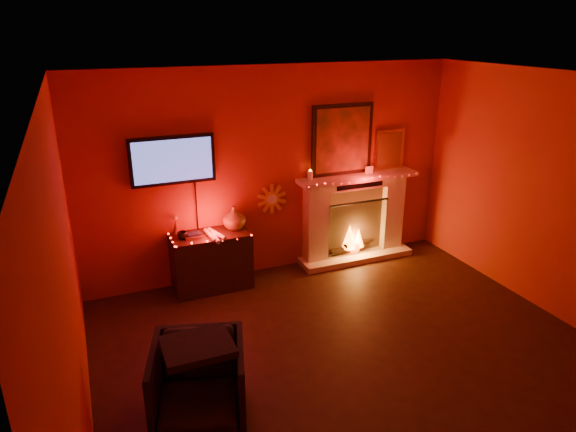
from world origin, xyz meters
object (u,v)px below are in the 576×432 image
at_px(sunburst_clock, 272,199).
at_px(armchair, 199,382).
at_px(tv, 173,160).
at_px(fireplace, 354,209).

bearing_deg(sunburst_clock, armchair, -123.07).
bearing_deg(armchair, tv, 98.31).
relative_size(tv, armchair, 1.59).
bearing_deg(tv, armchair, -97.96).
bearing_deg(armchair, sunburst_clock, 73.20).
bearing_deg(fireplace, sunburst_clock, 175.63).
relative_size(sunburst_clock, armchair, 0.51).
relative_size(fireplace, armchair, 2.80).
xyz_separation_m(tv, sunburst_clock, (1.25, 0.03, -0.65)).
distance_m(fireplace, armchair, 3.65).
bearing_deg(tv, sunburst_clock, 1.24).
distance_m(fireplace, tv, 2.61).
xyz_separation_m(sunburst_clock, armchair, (-1.59, -2.43, -0.65)).
distance_m(tv, sunburst_clock, 1.41).
relative_size(fireplace, sunburst_clock, 5.45).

